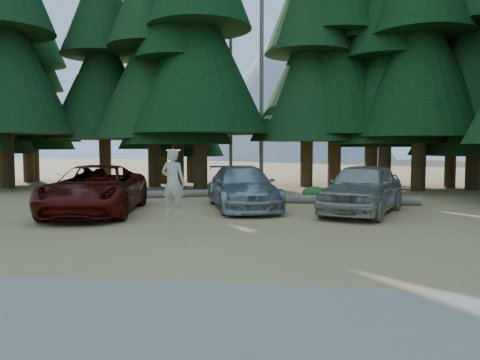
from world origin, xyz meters
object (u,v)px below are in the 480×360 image
at_px(silver_minivan_right, 363,188).
at_px(log_right, 351,200).
at_px(red_pickup, 96,189).
at_px(log_mid, 256,194).
at_px(frisbee_player, 173,182).
at_px(log_left, 168,194).
at_px(silver_minivan_center, 242,188).

distance_m(silver_minivan_right, log_right, 2.75).
xyz_separation_m(red_pickup, log_mid, (5.08, 6.42, -0.72)).
distance_m(frisbee_player, log_mid, 10.27).
bearing_deg(log_mid, frisbee_player, -71.62).
bearing_deg(log_left, silver_minivan_right, -50.49).
bearing_deg(frisbee_player, red_pickup, -36.23).
bearing_deg(frisbee_player, silver_minivan_right, -130.47).
height_order(silver_minivan_right, log_mid, silver_minivan_right).
bearing_deg(frisbee_player, log_mid, -89.28).
height_order(log_mid, log_right, log_right).
bearing_deg(red_pickup, log_mid, 41.49).
bearing_deg(log_mid, red_pickup, -102.95).
relative_size(silver_minivan_right, log_mid, 1.65).
height_order(red_pickup, silver_minivan_right, silver_minivan_right).
bearing_deg(log_right, frisbee_player, -122.29).
relative_size(silver_minivan_center, log_left, 1.20).
bearing_deg(log_mid, log_left, -141.37).
relative_size(frisbee_player, log_mid, 0.56).
xyz_separation_m(silver_minivan_right, log_left, (-8.30, 4.24, -0.73)).
height_order(red_pickup, silver_minivan_center, red_pickup).
xyz_separation_m(log_left, log_mid, (4.03, 0.95, -0.03)).
bearing_deg(log_left, silver_minivan_center, -64.66).
relative_size(silver_minivan_right, log_right, 0.96).
bearing_deg(log_right, red_pickup, -154.01).
bearing_deg(log_mid, silver_minivan_center, -66.04).
distance_m(silver_minivan_center, log_left, 5.25).
bearing_deg(silver_minivan_center, red_pickup, -175.14).
bearing_deg(frisbee_player, log_left, -65.35).
bearing_deg(silver_minivan_right, log_right, 113.45).
relative_size(red_pickup, silver_minivan_right, 1.17).
distance_m(silver_minivan_right, frisbee_player, 7.42).
relative_size(red_pickup, log_mid, 1.93).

